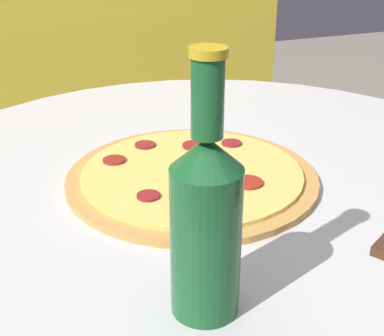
{
  "coord_description": "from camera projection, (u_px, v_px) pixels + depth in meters",
  "views": [
    {
      "loc": [
        -0.32,
        -0.68,
        1.12
      ],
      "look_at": [
        -0.05,
        -0.01,
        0.78
      ],
      "focal_mm": 50.0,
      "sensor_mm": 36.0,
      "label": 1
    }
  ],
  "objects": [
    {
      "name": "table",
      "position": [
        216.0,
        276.0,
        0.91
      ],
      "size": [
        1.07,
        1.07,
        0.76
      ],
      "color": "silver",
      "rests_on": "ground_plane"
    },
    {
      "name": "pizza",
      "position": [
        192.0,
        175.0,
        0.81
      ],
      "size": [
        0.38,
        0.38,
        0.02
      ],
      "color": "#C68E47",
      "rests_on": "table"
    },
    {
      "name": "fence_panel",
      "position": [
        81.0,
        38.0,
        1.75
      ],
      "size": [
        1.44,
        0.04,
        1.54
      ],
      "color": "gold",
      "rests_on": "ground_plane"
    },
    {
      "name": "beer_bottle",
      "position": [
        206.0,
        220.0,
        0.5
      ],
      "size": [
        0.07,
        0.07,
        0.27
      ],
      "color": "#195628",
      "rests_on": "table"
    }
  ]
}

